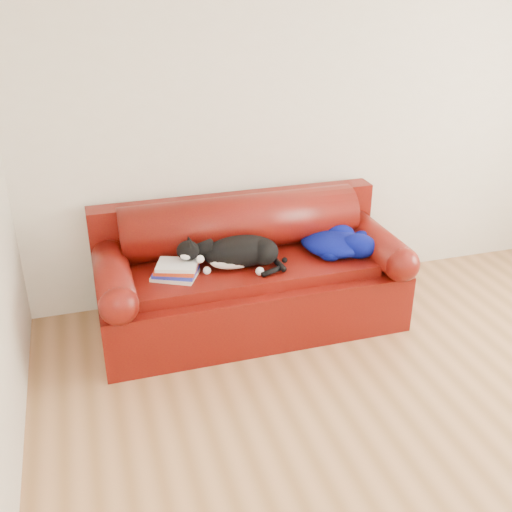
{
  "coord_description": "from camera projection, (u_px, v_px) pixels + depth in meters",
  "views": [
    {
      "loc": [
        -1.77,
        -2.07,
        2.32
      ],
      "look_at": [
        -0.72,
        1.35,
        0.6
      ],
      "focal_mm": 42.0,
      "sensor_mm": 36.0,
      "label": 1
    }
  ],
  "objects": [
    {
      "name": "sofa_back",
      "position": [
        240.0,
        241.0,
        4.33
      ],
      "size": [
        2.1,
        1.01,
        0.88
      ],
      "color": "#400208",
      "rests_on": "ground"
    },
    {
      "name": "ground",
      "position": [
        455.0,
        441.0,
        3.26
      ],
      "size": [
        4.5,
        4.5,
        0.0
      ],
      "primitive_type": "plane",
      "color": "brown",
      "rests_on": "ground"
    },
    {
      "name": "blanket",
      "position": [
        337.0,
        242.0,
        4.24
      ],
      "size": [
        0.56,
        0.54,
        0.16
      ],
      "rotation": [
        0.0,
        0.0,
        -0.32
      ],
      "color": "#020244",
      "rests_on": "sofa_base"
    },
    {
      "name": "cat",
      "position": [
        239.0,
        253.0,
        4.02
      ],
      "size": [
        0.69,
        0.45,
        0.26
      ],
      "rotation": [
        0.0,
        0.0,
        -0.39
      ],
      "color": "black",
      "rests_on": "sofa_base"
    },
    {
      "name": "book_stack",
      "position": [
        176.0,
        270.0,
        3.9
      ],
      "size": [
        0.35,
        0.32,
        0.1
      ],
      "rotation": [
        0.0,
        0.0,
        -0.42
      ],
      "color": "beige",
      "rests_on": "sofa_base"
    },
    {
      "name": "sofa_base",
      "position": [
        250.0,
        293.0,
        4.25
      ],
      "size": [
        2.1,
        0.9,
        0.5
      ],
      "color": "#400208",
      "rests_on": "ground"
    }
  ]
}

